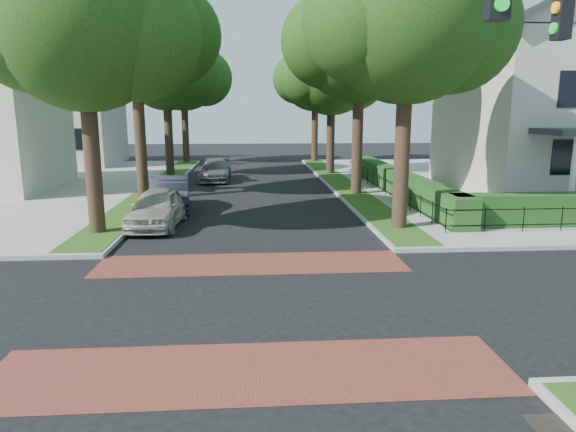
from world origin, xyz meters
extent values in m
plane|color=black|center=(0.00, 0.00, 0.00)|extent=(120.00, 120.00, 0.00)
cube|color=gray|center=(19.50, 19.00, 0.07)|extent=(30.00, 30.00, 0.15)
cube|color=maroon|center=(0.00, 3.20, 0.01)|extent=(9.00, 2.20, 0.01)
cube|color=maroon|center=(0.00, -3.20, 0.01)|extent=(9.00, 2.20, 0.01)
cube|color=black|center=(4.30, -5.00, 0.01)|extent=(0.65, 0.45, 0.01)
cube|color=#244313|center=(5.40, 19.10, 0.16)|extent=(1.60, 29.80, 0.02)
cube|color=#244313|center=(-5.40, 19.10, 0.16)|extent=(1.60, 29.80, 0.02)
cylinder|color=black|center=(5.50, 7.00, 3.83)|extent=(0.56, 0.56, 7.35)
sphere|color=#17370F|center=(5.50, 7.00, 7.71)|extent=(6.20, 6.20, 6.20)
sphere|color=#17370F|center=(7.21, 7.30, 7.31)|extent=(4.65, 4.65, 4.65)
sphere|color=#17370F|center=(3.95, 6.80, 7.41)|extent=(4.34, 4.34, 4.34)
sphere|color=#17370F|center=(5.60, 8.55, 8.21)|extent=(4.03, 4.03, 4.03)
cylinder|color=black|center=(5.50, 15.00, 4.00)|extent=(0.56, 0.56, 7.70)
sphere|color=#17370F|center=(5.50, 15.00, 8.07)|extent=(6.60, 6.60, 6.60)
sphere|color=#17370F|center=(7.31, 15.30, 7.67)|extent=(4.95, 4.95, 4.95)
sphere|color=#17370F|center=(3.85, 14.80, 7.77)|extent=(4.62, 4.62, 4.62)
sphere|color=#17370F|center=(5.60, 16.65, 8.57)|extent=(4.29, 4.29, 4.29)
cylinder|color=black|center=(5.50, 24.00, 3.47)|extent=(0.56, 0.56, 6.65)
sphere|color=#17370F|center=(5.50, 24.00, 6.99)|extent=(5.80, 5.80, 5.80)
sphere|color=#17370F|center=(7.09, 24.30, 6.59)|extent=(4.35, 4.35, 4.35)
sphere|color=#17370F|center=(4.05, 23.80, 6.69)|extent=(4.06, 4.06, 4.06)
sphere|color=#17370F|center=(5.60, 25.45, 7.49)|extent=(3.77, 3.77, 3.77)
cylinder|color=black|center=(5.50, 33.00, 3.65)|extent=(0.56, 0.56, 7.00)
sphere|color=#17370F|center=(5.50, 33.00, 7.35)|extent=(6.00, 6.00, 6.00)
sphere|color=#17370F|center=(7.15, 33.30, 6.95)|extent=(4.50, 4.50, 4.50)
sphere|color=#17370F|center=(4.00, 32.80, 7.05)|extent=(4.20, 4.20, 4.20)
sphere|color=#17370F|center=(5.60, 34.50, 7.85)|extent=(3.90, 3.90, 3.90)
cylinder|color=black|center=(-5.50, 7.00, 3.65)|extent=(0.56, 0.56, 7.00)
sphere|color=#17370F|center=(-5.50, 7.00, 7.35)|extent=(6.00, 6.00, 6.00)
sphere|color=#17370F|center=(-3.85, 7.30, 6.95)|extent=(4.50, 4.50, 4.50)
sphere|color=#17370F|center=(-7.00, 6.80, 7.05)|extent=(4.20, 4.20, 4.20)
sphere|color=#17370F|center=(-5.40, 8.50, 7.85)|extent=(3.90, 3.90, 3.90)
cylinder|color=black|center=(-5.50, 15.00, 4.17)|extent=(0.56, 0.56, 8.05)
sphere|color=#17370F|center=(-5.50, 15.00, 8.43)|extent=(6.40, 6.40, 6.40)
sphere|color=#17370F|center=(-3.74, 15.30, 8.03)|extent=(4.80, 4.80, 4.80)
sphere|color=#17370F|center=(-7.10, 14.80, 8.13)|extent=(4.48, 4.48, 4.48)
sphere|color=#17370F|center=(-5.40, 16.60, 8.93)|extent=(4.16, 4.16, 4.16)
cylinder|color=black|center=(-5.50, 24.00, 3.58)|extent=(0.56, 0.56, 6.86)
sphere|color=#17370F|center=(-5.50, 24.00, 7.21)|extent=(5.60, 5.60, 5.60)
sphere|color=#17370F|center=(-3.96, 24.30, 6.81)|extent=(4.20, 4.20, 4.20)
sphere|color=#17370F|center=(-6.90, 23.80, 6.91)|extent=(3.92, 3.92, 3.92)
sphere|color=#17370F|center=(-5.40, 25.40, 7.71)|extent=(3.64, 3.64, 3.64)
cylinder|color=black|center=(-5.50, 33.00, 3.72)|extent=(0.56, 0.56, 7.14)
sphere|color=#17370F|center=(-5.50, 33.00, 7.49)|extent=(6.20, 6.20, 6.20)
sphere|color=#17370F|center=(-3.79, 33.30, 7.09)|extent=(4.65, 4.65, 4.65)
sphere|color=#17370F|center=(-7.05, 32.80, 7.19)|extent=(4.34, 4.34, 4.34)
sphere|color=#17370F|center=(-5.40, 34.55, 7.99)|extent=(4.03, 4.03, 4.03)
cube|color=#174116|center=(7.70, 15.00, 0.75)|extent=(1.00, 18.00, 1.20)
cube|color=beige|center=(17.50, 16.00, 4.15)|extent=(12.00, 10.00, 8.00)
cylinder|color=white|center=(13.30, 8.85, 2.00)|extent=(0.24, 0.24, 3.00)
cube|color=beige|center=(-15.50, 32.00, 3.40)|extent=(9.00, 8.00, 6.50)
cube|color=maroon|center=(-12.80, 30.40, 8.47)|extent=(0.80, 0.80, 3.64)
cylinder|color=#0CB226|center=(3.20, -4.73, 5.73)|extent=(0.18, 0.05, 0.18)
cube|color=black|center=(5.10, -2.90, 6.05)|extent=(0.22, 0.28, 1.00)
cylinder|color=orange|center=(4.97, -2.90, 6.05)|extent=(0.05, 0.18, 0.18)
cylinder|color=#0CB226|center=(4.97, -2.90, 5.73)|extent=(0.05, 0.18, 0.18)
imported|color=#B6B1A4|center=(-3.60, 8.37, 0.75)|extent=(2.05, 4.51, 1.50)
imported|color=black|center=(-3.60, 11.53, 0.78)|extent=(2.19, 4.87, 1.55)
imported|color=slate|center=(-2.30, 21.69, 0.68)|extent=(1.93, 4.69, 1.36)
camera|label=1|loc=(0.04, -11.35, 4.42)|focal=32.00mm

